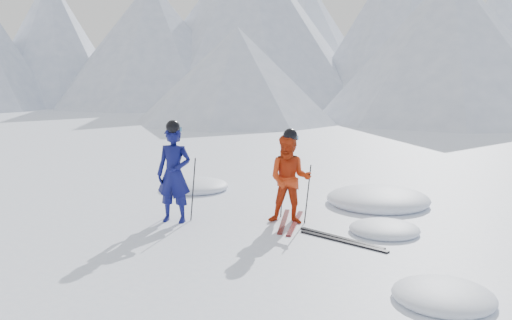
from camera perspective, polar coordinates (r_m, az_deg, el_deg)
The scene contains 12 objects.
ground at distance 9.59m, azimuth 7.93°, elevation -7.82°, with size 160.00×160.00×0.00m, color white.
skier_blue at distance 10.25m, azimuth -8.63°, elevation -1.51°, with size 0.66×0.44×1.82m, color #0D1151.
skier_red at distance 10.08m, azimuth 3.58°, elevation -2.02°, with size 0.81×0.63×1.68m, color red.
pole_blue_left at distance 10.61m, azimuth -9.30°, elevation -2.84°, with size 0.02×0.02×1.21m, color black.
pole_blue_right at distance 10.34m, azimuth -6.64°, elevation -3.09°, with size 0.02×0.02×1.21m, color black.
pole_red_left at distance 10.49m, azimuth 2.77°, elevation -3.14°, with size 0.02×0.02×1.12m, color black.
pole_red_right at distance 10.13m, azimuth 5.46°, elevation -3.60°, with size 0.02×0.02×1.12m, color black.
ski_worn_left at distance 10.32m, azimuth 2.94°, elevation -6.44°, with size 0.09×1.70×0.03m, color black.
ski_worn_right at distance 10.21m, azimuth 4.13°, elevation -6.63°, with size 0.09×1.70×0.03m, color black.
ski_loose_a at distance 9.39m, azimuth 8.89°, elevation -8.11°, with size 0.09×1.70×0.03m, color black.
ski_loose_b at distance 9.23m, azimuth 9.10°, elevation -8.44°, with size 0.09×1.70×0.03m, color black.
snow_lumps at distance 11.43m, azimuth 8.11°, elevation -5.08°, with size 8.13×6.18×0.48m.
Camera 1 is at (3.68, -8.41, 2.76)m, focal length 38.00 mm.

